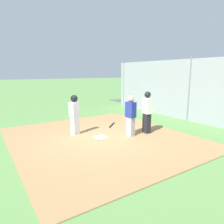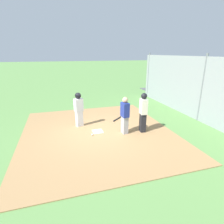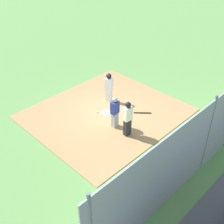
{
  "view_description": "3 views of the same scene",
  "coord_description": "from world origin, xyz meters",
  "px_view_note": "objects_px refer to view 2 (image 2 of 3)",
  "views": [
    {
      "loc": [
        -6.64,
        3.85,
        2.54
      ],
      "look_at": [
        0.35,
        -0.75,
        0.9
      ],
      "focal_mm": 32.81,
      "sensor_mm": 36.0,
      "label": 1
    },
    {
      "loc": [
        -7.31,
        1.52,
        3.38
      ],
      "look_at": [
        0.43,
        -0.79,
        0.74
      ],
      "focal_mm": 29.33,
      "sensor_mm": 36.0,
      "label": 2
    },
    {
      "loc": [
        -8.27,
        -8.6,
        8.35
      ],
      "look_at": [
        -0.34,
        -0.78,
        0.62
      ],
      "focal_mm": 46.38,
      "sensor_mm": 36.0,
      "label": 3
    }
  ],
  "objects_px": {
    "umpire": "(143,112)",
    "baseball_bat": "(118,119)",
    "catcher": "(125,115)",
    "parked_car_green": "(190,86)",
    "baseball": "(92,135)",
    "runner": "(79,107)",
    "home_plate": "(98,131)"
  },
  "relations": [
    {
      "from": "catcher",
      "to": "baseball_bat",
      "type": "relative_size",
      "value": 1.87
    },
    {
      "from": "home_plate",
      "to": "catcher",
      "type": "bearing_deg",
      "value": -113.59
    },
    {
      "from": "umpire",
      "to": "baseball_bat",
      "type": "bearing_deg",
      "value": -65.81
    },
    {
      "from": "umpire",
      "to": "baseball",
      "type": "relative_size",
      "value": 23.44
    },
    {
      "from": "home_plate",
      "to": "catcher",
      "type": "relative_size",
      "value": 0.27
    },
    {
      "from": "umpire",
      "to": "baseball",
      "type": "bearing_deg",
      "value": 0.82
    },
    {
      "from": "catcher",
      "to": "parked_car_green",
      "type": "bearing_deg",
      "value": -149.14
    },
    {
      "from": "home_plate",
      "to": "baseball",
      "type": "distance_m",
      "value": 0.43
    },
    {
      "from": "parked_car_green",
      "to": "baseball",
      "type": "bearing_deg",
      "value": -57.51
    },
    {
      "from": "umpire",
      "to": "home_plate",
      "type": "bearing_deg",
      "value": -8.88
    },
    {
      "from": "baseball",
      "to": "catcher",
      "type": "bearing_deg",
      "value": -96.95
    },
    {
      "from": "runner",
      "to": "parked_car_green",
      "type": "xyz_separation_m",
      "value": [
        4.75,
        -10.04,
        -0.34
      ]
    },
    {
      "from": "umpire",
      "to": "baseball_bat",
      "type": "xyz_separation_m",
      "value": [
        1.78,
        0.57,
        -0.88
      ]
    },
    {
      "from": "baseball_bat",
      "to": "umpire",
      "type": "bearing_deg",
      "value": 65.31
    },
    {
      "from": "runner",
      "to": "parked_car_green",
      "type": "height_order",
      "value": "runner"
    },
    {
      "from": "runner",
      "to": "home_plate",
      "type": "bearing_deg",
      "value": 15.75
    },
    {
      "from": "catcher",
      "to": "runner",
      "type": "bearing_deg",
      "value": -43.56
    },
    {
      "from": "home_plate",
      "to": "umpire",
      "type": "distance_m",
      "value": 2.18
    },
    {
      "from": "catcher",
      "to": "umpire",
      "type": "bearing_deg",
      "value": 170.92
    },
    {
      "from": "runner",
      "to": "parked_car_green",
      "type": "bearing_deg",
      "value": 94.05
    },
    {
      "from": "home_plate",
      "to": "runner",
      "type": "distance_m",
      "value": 1.45
    },
    {
      "from": "catcher",
      "to": "parked_car_green",
      "type": "xyz_separation_m",
      "value": [
        6.12,
        -8.27,
        -0.25
      ]
    },
    {
      "from": "runner",
      "to": "baseball",
      "type": "distance_m",
      "value": 1.54
    },
    {
      "from": "home_plate",
      "to": "catcher",
      "type": "xyz_separation_m",
      "value": [
        -0.48,
        -1.09,
        0.82
      ]
    },
    {
      "from": "baseball_bat",
      "to": "home_plate",
      "type": "bearing_deg",
      "value": 0.61
    },
    {
      "from": "home_plate",
      "to": "umpire",
      "type": "xyz_separation_m",
      "value": [
        -0.52,
        -1.91,
        0.9
      ]
    },
    {
      "from": "umpire",
      "to": "baseball",
      "type": "distance_m",
      "value": 2.4
    },
    {
      "from": "baseball",
      "to": "parked_car_green",
      "type": "distance_m",
      "value": 11.36
    },
    {
      "from": "baseball_bat",
      "to": "parked_car_green",
      "type": "relative_size",
      "value": 0.2
    },
    {
      "from": "home_plate",
      "to": "parked_car_green",
      "type": "distance_m",
      "value": 10.94
    },
    {
      "from": "runner",
      "to": "catcher",
      "type": "bearing_deg",
      "value": 30.84
    },
    {
      "from": "runner",
      "to": "baseball",
      "type": "xyz_separation_m",
      "value": [
        -1.21,
        -0.37,
        -0.88
      ]
    }
  ]
}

